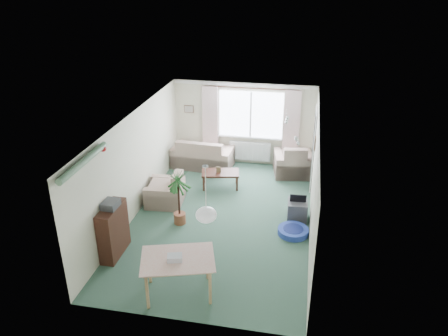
% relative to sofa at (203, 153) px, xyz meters
% --- Properties ---
extents(ground, '(6.50, 6.50, 0.00)m').
position_rel_sofa_xyz_m(ground, '(1.10, -2.75, -0.43)').
color(ground, '#305141').
extents(window, '(1.80, 0.03, 1.30)m').
position_rel_sofa_xyz_m(window, '(1.30, 0.48, 1.07)').
color(window, white).
extents(curtain_rod, '(2.60, 0.03, 0.03)m').
position_rel_sofa_xyz_m(curtain_rod, '(1.30, 0.40, 1.84)').
color(curtain_rod, black).
extents(curtain_left, '(0.45, 0.08, 2.00)m').
position_rel_sofa_xyz_m(curtain_left, '(0.15, 0.38, 0.84)').
color(curtain_left, beige).
extents(curtain_right, '(0.45, 0.08, 2.00)m').
position_rel_sofa_xyz_m(curtain_right, '(2.45, 0.38, 0.84)').
color(curtain_right, beige).
extents(radiator, '(1.20, 0.10, 0.55)m').
position_rel_sofa_xyz_m(radiator, '(1.30, 0.44, -0.03)').
color(radiator, white).
extents(doorway, '(0.03, 0.95, 2.00)m').
position_rel_sofa_xyz_m(doorway, '(3.08, -0.55, 0.57)').
color(doorway, black).
extents(pendant_lamp, '(0.36, 0.36, 0.36)m').
position_rel_sofa_xyz_m(pendant_lamp, '(1.30, -5.05, 1.05)').
color(pendant_lamp, white).
extents(tinsel_garland, '(1.60, 1.60, 0.12)m').
position_rel_sofa_xyz_m(tinsel_garland, '(-0.82, -5.05, 1.85)').
color(tinsel_garland, '#196626').
extents(bauble_cluster_a, '(0.20, 0.20, 0.20)m').
position_rel_sofa_xyz_m(bauble_cluster_a, '(2.40, -1.85, 1.79)').
color(bauble_cluster_a, silver).
extents(bauble_cluster_b, '(0.20, 0.20, 0.20)m').
position_rel_sofa_xyz_m(bauble_cluster_b, '(2.70, -3.05, 1.79)').
color(bauble_cluster_b, silver).
extents(wall_picture_back, '(0.28, 0.03, 0.22)m').
position_rel_sofa_xyz_m(wall_picture_back, '(-0.50, 0.48, 1.12)').
color(wall_picture_back, brown).
extents(wall_picture_right, '(0.03, 0.24, 0.30)m').
position_rel_sofa_xyz_m(wall_picture_right, '(3.08, -1.55, 1.12)').
color(wall_picture_right, brown).
extents(sofa, '(1.75, 0.98, 0.85)m').
position_rel_sofa_xyz_m(sofa, '(0.00, 0.00, 0.00)').
color(sofa, beige).
rests_on(sofa, ground).
extents(armchair_corner, '(1.15, 1.11, 0.90)m').
position_rel_sofa_xyz_m(armchair_corner, '(2.58, -0.02, 0.03)').
color(armchair_corner, '#C5AD95').
rests_on(armchair_corner, ground).
extents(armchair_left, '(0.91, 0.96, 0.80)m').
position_rel_sofa_xyz_m(armchair_left, '(-0.40, -2.27, -0.03)').
color(armchair_left, '#C4A994').
rests_on(armchair_left, ground).
extents(coffee_table, '(1.04, 0.71, 0.43)m').
position_rel_sofa_xyz_m(coffee_table, '(0.76, -1.19, -0.21)').
color(coffee_table, black).
rests_on(coffee_table, ground).
extents(photo_frame, '(0.12, 0.03, 0.16)m').
position_rel_sofa_xyz_m(photo_frame, '(0.72, -1.23, 0.09)').
color(photo_frame, brown).
rests_on(photo_frame, coffee_table).
extents(bookshelf, '(0.29, 0.87, 1.07)m').
position_rel_sofa_xyz_m(bookshelf, '(-0.74, -4.47, 0.11)').
color(bookshelf, black).
rests_on(bookshelf, ground).
extents(hifi_box, '(0.29, 0.36, 0.14)m').
position_rel_sofa_xyz_m(hifi_box, '(-0.73, -4.47, 0.71)').
color(hifi_box, '#38383D').
rests_on(hifi_box, bookshelf).
extents(houseplant, '(0.72, 0.72, 1.34)m').
position_rel_sofa_xyz_m(houseplant, '(0.21, -3.11, 0.25)').
color(houseplant, '#1A4E1D').
rests_on(houseplant, ground).
extents(dining_table, '(1.33, 1.07, 0.72)m').
position_rel_sofa_xyz_m(dining_table, '(0.86, -5.35, -0.07)').
color(dining_table, '#A08957').
rests_on(dining_table, ground).
extents(gift_box, '(0.29, 0.24, 0.12)m').
position_rel_sofa_xyz_m(gift_box, '(0.82, -5.41, 0.36)').
color(gift_box, '#B9B7C3').
rests_on(gift_box, dining_table).
extents(tv_cube, '(0.47, 0.51, 0.44)m').
position_rel_sofa_xyz_m(tv_cube, '(2.80, -2.41, -0.21)').
color(tv_cube, '#3C3D42').
rests_on(tv_cube, ground).
extents(pet_bed, '(0.69, 0.69, 0.13)m').
position_rel_sofa_xyz_m(pet_bed, '(2.75, -3.08, -0.36)').
color(pet_bed, navy).
rests_on(pet_bed, ground).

